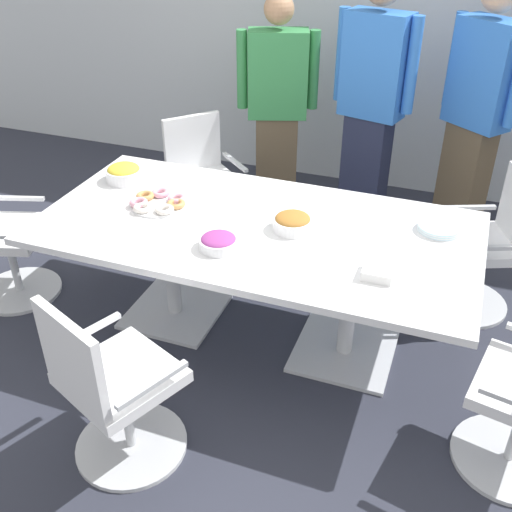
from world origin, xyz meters
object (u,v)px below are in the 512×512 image
person_standing_0 (277,107)px  person_standing_1 (372,102)px  conference_table (256,245)px  plate_stack (439,228)px  napkin_pile (378,272)px  donut_platter (158,203)px  office_chair_2 (203,187)px  snack_bowl_pretzels (293,222)px  snack_bowl_candy_mix (218,242)px  person_standing_2 (477,112)px  office_chair_4 (113,392)px  office_chair_1 (484,251)px  snack_bowl_chips_yellow (124,173)px

person_standing_0 → person_standing_1: size_ratio=0.89×
conference_table → plate_stack: plate_stack is taller
person_standing_0 → napkin_pile: bearing=102.6°
donut_platter → office_chair_2: bearing=100.2°
snack_bowl_pretzels → snack_bowl_candy_mix: (-0.30, -0.31, -0.01)m
person_standing_2 → napkin_pile: bearing=118.0°
person_standing_2 → person_standing_1: bearing=43.0°
plate_stack → office_chair_2: bearing=158.2°
person_standing_2 → plate_stack: size_ratio=8.15×
person_standing_1 → napkin_pile: (0.42, -1.82, -0.22)m
office_chair_4 → plate_stack: size_ratio=3.95×
office_chair_1 → snack_bowl_candy_mix: size_ratio=4.49×
person_standing_0 → snack_bowl_chips_yellow: person_standing_0 is taller
office_chair_4 → donut_platter: 1.21m
snack_bowl_candy_mix → snack_bowl_chips_yellow: bearing=148.3°
snack_bowl_chips_yellow → donut_platter: size_ratio=0.69×
conference_table → snack_bowl_candy_mix: (-0.10, -0.29, 0.16)m
office_chair_4 → person_standing_1: bearing=100.6°
person_standing_1 → snack_bowl_candy_mix: bearing=92.1°
snack_bowl_pretzels → snack_bowl_candy_mix: bearing=-133.5°
office_chair_2 → office_chair_4: same height
snack_bowl_pretzels → person_standing_0: bearing=111.6°
donut_platter → office_chair_4: bearing=-73.5°
office_chair_2 → snack_bowl_pretzels: bearing=87.2°
conference_table → donut_platter: (-0.61, 0.02, 0.15)m
snack_bowl_chips_yellow → plate_stack: 1.92m
napkin_pile → office_chair_2: bearing=140.6°
conference_table → snack_bowl_chips_yellow: snack_bowl_chips_yellow is taller
office_chair_2 → snack_bowl_chips_yellow: 0.85m
person_standing_0 → person_standing_2: size_ratio=0.90×
person_standing_0 → snack_bowl_pretzels: 1.68m
office_chair_2 → napkin_pile: office_chair_2 is taller
office_chair_2 → snack_bowl_chips_yellow: bearing=26.8°
conference_table → napkin_pile: size_ratio=16.56×
plate_stack → person_standing_1: bearing=116.8°
person_standing_1 → donut_platter: bearing=73.5°
conference_table → donut_platter: donut_platter is taller
office_chair_4 → snack_bowl_chips_yellow: bearing=140.4°
office_chair_2 → napkin_pile: size_ratio=6.28×
conference_table → office_chair_1: (1.22, 0.76, -0.22)m
person_standing_0 → snack_bowl_candy_mix: person_standing_0 is taller
person_standing_2 → office_chair_4: bearing=101.4°
person_standing_1 → person_standing_2: 0.72m
snack_bowl_chips_yellow → office_chair_2: bearing=75.7°
person_standing_2 → napkin_pile: 1.93m
person_standing_1 → plate_stack: (0.64, -1.27, -0.23)m
office_chair_2 → napkin_pile: (1.50, -1.24, 0.37)m
conference_table → office_chair_2: (-0.78, 0.97, -0.22)m
office_chair_2 → donut_platter: (0.17, -0.95, 0.37)m
snack_bowl_pretzels → donut_platter: size_ratio=0.66×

